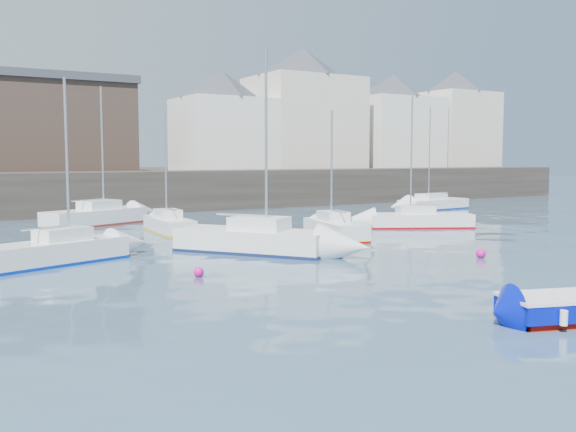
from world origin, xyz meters
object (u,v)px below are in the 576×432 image
sailboat_f (169,224)px  sailboat_h (96,216)px  sailboat_d (420,220)px  blue_dinghy (574,306)px  sailboat_g (433,204)px  sailboat_a (58,251)px  buoy_near (199,277)px  buoy_mid (481,258)px  sailboat_b (253,240)px  buoy_far (187,244)px  sailboat_c (335,229)px

sailboat_f → sailboat_h: bearing=112.4°
sailboat_d → sailboat_f: bearing=158.8°
blue_dinghy → sailboat_g: sailboat_g is taller
sailboat_a → sailboat_g: bearing=20.9°
buoy_near → buoy_mid: bearing=-10.3°
sailboat_b → sailboat_f: 8.83m
sailboat_f → sailboat_b: bearing=-87.3°
sailboat_d → buoy_far: 14.19m
sailboat_f → buoy_mid: size_ratio=16.43×
blue_dinghy → sailboat_a: (-9.03, 15.49, 0.12)m
buoy_near → sailboat_f: bearing=73.5°
buoy_mid → sailboat_g: bearing=50.4°
sailboat_c → sailboat_f: sailboat_f is taller
sailboat_g → buoy_near: 31.83m
buoy_near → sailboat_h: bearing=85.7°
buoy_far → blue_dinghy: bearing=-81.6°
blue_dinghy → sailboat_h: sailboat_h is taller
sailboat_d → buoy_near: (-17.01, -7.64, -0.46)m
sailboat_f → buoy_near: bearing=-106.5°
sailboat_b → buoy_near: bearing=-136.7°
sailboat_h → buoy_far: (1.46, -10.55, -0.54)m
sailboat_b → sailboat_g: sailboat_b is taller
blue_dinghy → sailboat_a: bearing=120.2°
sailboat_b → sailboat_f: sailboat_b is taller
sailboat_b → buoy_far: 4.33m
blue_dinghy → sailboat_f: bearing=94.3°
sailboat_d → sailboat_g: 13.59m
sailboat_a → sailboat_h: size_ratio=0.85×
sailboat_b → sailboat_d: sailboat_b is taller
sailboat_c → sailboat_g: (17.00, 10.72, -0.04)m
sailboat_g → buoy_near: bearing=-148.0°
sailboat_a → sailboat_c: 13.52m
sailboat_g → buoy_near: size_ratio=22.21×
sailboat_g → sailboat_h: bearing=176.2°
sailboat_g → sailboat_a: bearing=-159.1°
blue_dinghy → sailboat_c: (4.46, 16.42, 0.11)m
blue_dinghy → sailboat_b: size_ratio=0.45×
sailboat_g → sailboat_f: bearing=-170.0°
sailboat_d → sailboat_f: 14.20m
sailboat_c → sailboat_g: size_ratio=0.81×
sailboat_d → sailboat_h: bearing=145.0°
blue_dinghy → sailboat_a: sailboat_a is taller
sailboat_c → sailboat_f: size_ratio=1.00×
sailboat_d → sailboat_b: bearing=-163.9°
blue_dinghy → sailboat_g: size_ratio=0.49×
buoy_mid → buoy_far: buoy_far is taller
sailboat_d → buoy_mid: (-5.68, -9.70, -0.46)m
sailboat_f → sailboat_h: 6.28m
buoy_near → blue_dinghy: bearing=-61.7°
buoy_near → sailboat_b: bearing=43.3°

